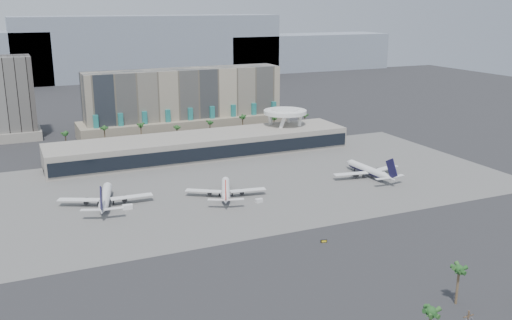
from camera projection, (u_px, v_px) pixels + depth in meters
name	position (u px, v px, depth m)	size (l,w,h in m)	color
ground	(292.00, 221.00, 225.65)	(900.00, 900.00, 0.00)	#232326
apron_pad	(239.00, 183.00, 274.12)	(260.00, 130.00, 0.06)	#5B5B59
mountain_ridge	(123.00, 52.00, 642.84)	(680.00, 60.00, 70.00)	gray
hotel	(185.00, 107.00, 378.81)	(140.00, 30.00, 42.00)	tan
office_tower	(12.00, 103.00, 358.73)	(30.00, 30.00, 52.00)	black
terminal	(202.00, 145.00, 320.73)	(170.00, 32.50, 14.50)	gray
saucer_structure	(285.00, 115.00, 344.46)	(26.00, 26.00, 21.89)	white
palm_row	(195.00, 125.00, 353.39)	(157.80, 2.80, 13.10)	brown
airliner_left	(105.00, 197.00, 242.69)	(39.15, 40.66, 14.26)	white
airliner_centre	(226.00, 190.00, 253.71)	(34.53, 35.65, 12.91)	white
airliner_right	(369.00, 170.00, 282.60)	(38.48, 39.67, 13.69)	white
service_vehicle_a	(128.00, 207.00, 238.77)	(4.14, 2.03, 2.03)	white
service_vehicle_b	(259.00, 201.00, 247.08)	(3.18, 1.82, 1.63)	silver
taxiway_sign	(324.00, 241.00, 205.61)	(2.38, 0.91, 1.08)	black
near_palm_a	(431.00, 317.00, 140.18)	(6.00, 6.00, 11.76)	brown
near_palm_b	(459.00, 274.00, 161.39)	(6.00, 6.00, 12.19)	brown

